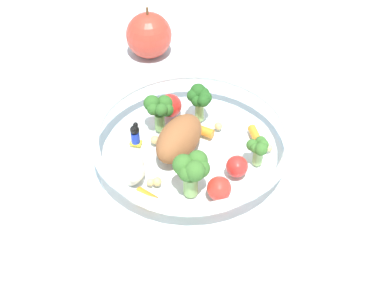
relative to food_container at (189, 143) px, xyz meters
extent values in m
plane|color=silver|center=(0.01, -0.01, -0.03)|extent=(2.40, 2.40, 0.00)
cylinder|color=white|center=(0.00, 0.00, -0.03)|extent=(0.24, 0.24, 0.01)
torus|color=white|center=(0.00, 0.00, 0.02)|extent=(0.25, 0.25, 0.01)
ellipsoid|color=brown|center=(-0.01, -0.01, 0.00)|extent=(0.09, 0.09, 0.05)
cylinder|color=#8EB766|center=(-0.06, 0.04, -0.01)|extent=(0.01, 0.01, 0.03)
sphere|color=#23561E|center=(-0.05, 0.04, 0.02)|extent=(0.02, 0.02, 0.02)
sphere|color=#23561E|center=(-0.06, 0.04, 0.02)|extent=(0.02, 0.02, 0.02)
sphere|color=#23561E|center=(-0.06, 0.04, 0.02)|extent=(0.02, 0.02, 0.02)
sphere|color=#23561E|center=(-0.07, 0.04, 0.02)|extent=(0.02, 0.02, 0.02)
sphere|color=#23561E|center=(-0.07, 0.03, 0.02)|extent=(0.02, 0.02, 0.02)
sphere|color=#23561E|center=(-0.06, 0.03, 0.01)|extent=(0.02, 0.02, 0.02)
cylinder|color=#7FAD5B|center=(-0.06, -0.02, -0.01)|extent=(0.01, 0.01, 0.03)
sphere|color=#2D6023|center=(-0.05, -0.02, 0.02)|extent=(0.02, 0.02, 0.02)
sphere|color=#2D6023|center=(-0.06, -0.01, 0.01)|extent=(0.02, 0.02, 0.02)
sphere|color=#2D6023|center=(-0.07, -0.01, 0.02)|extent=(0.02, 0.02, 0.02)
sphere|color=#2D6023|center=(-0.07, -0.02, 0.01)|extent=(0.02, 0.02, 0.02)
sphere|color=#2D6023|center=(-0.07, -0.03, 0.02)|extent=(0.02, 0.02, 0.02)
sphere|color=#2D6023|center=(-0.06, -0.03, 0.02)|extent=(0.02, 0.02, 0.02)
cylinder|color=#8EB766|center=(0.04, 0.08, -0.01)|extent=(0.01, 0.01, 0.02)
sphere|color=#386B28|center=(0.05, 0.07, 0.01)|extent=(0.02, 0.02, 0.02)
sphere|color=#386B28|center=(0.04, 0.08, 0.01)|extent=(0.01, 0.01, 0.01)
sphere|color=#386B28|center=(0.04, 0.08, 0.01)|extent=(0.01, 0.01, 0.01)
sphere|color=#386B28|center=(0.04, 0.07, 0.01)|extent=(0.02, 0.02, 0.02)
sphere|color=#386B28|center=(0.04, 0.07, 0.01)|extent=(0.01, 0.01, 0.01)
cylinder|color=#7FAD5B|center=(0.06, -0.02, -0.01)|extent=(0.02, 0.02, 0.03)
sphere|color=#386B28|center=(0.07, -0.02, 0.02)|extent=(0.02, 0.02, 0.02)
sphere|color=#386B28|center=(0.07, -0.01, 0.02)|extent=(0.02, 0.02, 0.02)
sphere|color=#386B28|center=(0.06, -0.01, 0.02)|extent=(0.02, 0.02, 0.02)
sphere|color=#386B28|center=(0.05, -0.01, 0.02)|extent=(0.02, 0.02, 0.02)
sphere|color=#386B28|center=(0.05, -0.02, 0.02)|extent=(0.02, 0.02, 0.02)
sphere|color=#386B28|center=(0.05, -0.03, 0.02)|extent=(0.02, 0.02, 0.02)
sphere|color=#386B28|center=(0.06, -0.03, 0.02)|extent=(0.02, 0.02, 0.02)
sphere|color=#386B28|center=(0.07, -0.03, 0.02)|extent=(0.02, 0.02, 0.02)
sphere|color=silver|center=(0.02, -0.08, 0.00)|extent=(0.02, 0.02, 0.02)
sphere|color=silver|center=(0.01, -0.07, -0.01)|extent=(0.02, 0.02, 0.02)
sphere|color=silver|center=(0.00, -0.07, -0.01)|extent=(0.03, 0.03, 0.03)
sphere|color=silver|center=(0.02, -0.08, -0.01)|extent=(0.03, 0.03, 0.03)
cube|color=yellow|center=(-0.05, -0.06, -0.02)|extent=(0.02, 0.02, 0.00)
cylinder|color=#1933B2|center=(-0.05, -0.06, -0.01)|extent=(0.02, 0.02, 0.02)
sphere|color=black|center=(-0.05, -0.06, 0.00)|extent=(0.01, 0.01, 0.01)
sphere|color=black|center=(-0.05, -0.05, 0.01)|extent=(0.01, 0.01, 0.01)
sphere|color=black|center=(-0.04, -0.06, 0.01)|extent=(0.01, 0.01, 0.01)
cylinder|color=orange|center=(0.00, 0.09, -0.02)|extent=(0.03, 0.01, 0.01)
cylinder|color=orange|center=(0.05, -0.07, -0.02)|extent=(0.03, 0.02, 0.01)
cylinder|color=orange|center=(-0.03, 0.03, -0.02)|extent=(0.03, 0.03, 0.01)
sphere|color=red|center=(-0.08, 0.00, -0.01)|extent=(0.03, 0.03, 0.03)
sphere|color=red|center=(0.05, 0.04, -0.01)|extent=(0.03, 0.03, 0.03)
sphere|color=red|center=(0.08, 0.01, -0.01)|extent=(0.03, 0.03, 0.03)
sphere|color=#D1B775|center=(0.02, 0.00, -0.02)|extent=(0.01, 0.01, 0.01)
sphere|color=tan|center=(0.03, -0.05, -0.02)|extent=(0.01, 0.01, 0.01)
sphere|color=#D1B775|center=(0.03, -0.06, -0.02)|extent=(0.01, 0.01, 0.01)
sphere|color=tan|center=(-0.03, 0.05, -0.02)|extent=(0.01, 0.01, 0.01)
sphere|color=tan|center=(-0.04, -0.03, -0.02)|extent=(0.01, 0.01, 0.01)
sphere|color=tan|center=(0.03, 0.05, -0.02)|extent=(0.01, 0.01, 0.01)
sphere|color=#D1B775|center=(0.03, 0.10, -0.02)|extent=(0.01, 0.01, 0.01)
sphere|color=#BC3828|center=(-0.25, 0.03, 0.01)|extent=(0.07, 0.07, 0.07)
cylinder|color=brown|center=(-0.25, 0.03, 0.05)|extent=(0.00, 0.00, 0.01)
camera|label=1|loc=(0.45, -0.17, 0.45)|focal=49.40mm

